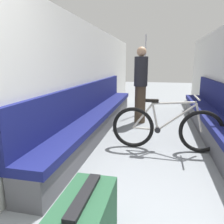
{
  "coord_description": "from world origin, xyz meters",
  "views": [
    {
      "loc": [
        0.09,
        -0.91,
        1.35
      ],
      "look_at": [
        -0.93,
        3.76,
        0.27
      ],
      "focal_mm": 35.0,
      "sensor_mm": 36.0,
      "label": 1
    }
  ],
  "objects_px": {
    "bench_seat_row_left": "(98,116)",
    "grab_pole_near": "(145,76)",
    "bench_seat_row_right": "(216,122)",
    "bicycle": "(166,128)",
    "passenger_standing": "(141,84)"
  },
  "relations": [
    {
      "from": "bench_seat_row_left",
      "to": "grab_pole_near",
      "type": "bearing_deg",
      "value": 67.46
    },
    {
      "from": "bench_seat_row_left",
      "to": "bench_seat_row_right",
      "type": "relative_size",
      "value": 1.0
    },
    {
      "from": "bicycle",
      "to": "passenger_standing",
      "type": "distance_m",
      "value": 1.74
    },
    {
      "from": "grab_pole_near",
      "to": "passenger_standing",
      "type": "bearing_deg",
      "value": -90.81
    },
    {
      "from": "bicycle",
      "to": "grab_pole_near",
      "type": "height_order",
      "value": "grab_pole_near"
    },
    {
      "from": "grab_pole_near",
      "to": "bicycle",
      "type": "bearing_deg",
      "value": -78.32
    },
    {
      "from": "grab_pole_near",
      "to": "passenger_standing",
      "type": "relative_size",
      "value": 1.23
    },
    {
      "from": "bench_seat_row_left",
      "to": "grab_pole_near",
      "type": "xyz_separation_m",
      "value": [
        0.78,
        1.87,
        0.7
      ]
    },
    {
      "from": "bench_seat_row_left",
      "to": "bicycle",
      "type": "relative_size",
      "value": 3.0
    },
    {
      "from": "bench_seat_row_right",
      "to": "bicycle",
      "type": "bearing_deg",
      "value": -140.94
    },
    {
      "from": "bench_seat_row_left",
      "to": "bicycle",
      "type": "height_order",
      "value": "bench_seat_row_left"
    },
    {
      "from": "bicycle",
      "to": "grab_pole_near",
      "type": "bearing_deg",
      "value": 112.89
    },
    {
      "from": "bicycle",
      "to": "bench_seat_row_right",
      "type": "bearing_deg",
      "value": 50.27
    },
    {
      "from": "bench_seat_row_left",
      "to": "grab_pole_near",
      "type": "height_order",
      "value": "grab_pole_near"
    },
    {
      "from": "bench_seat_row_left",
      "to": "passenger_standing",
      "type": "height_order",
      "value": "passenger_standing"
    }
  ]
}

